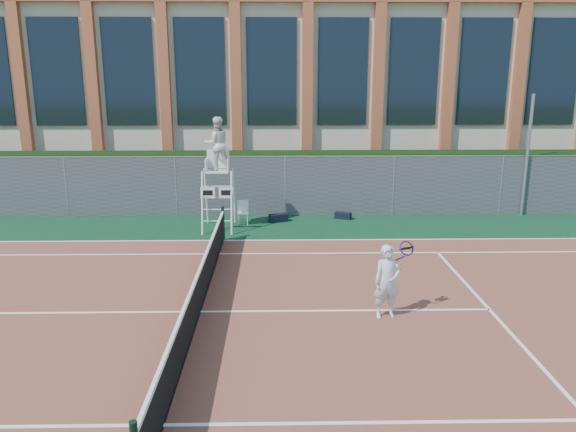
{
  "coord_description": "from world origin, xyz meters",
  "views": [
    {
      "loc": [
        1.72,
        -11.45,
        5.06
      ],
      "look_at": [
        1.99,
        3.0,
        1.44
      ],
      "focal_mm": 35.0,
      "sensor_mm": 36.0,
      "label": 1
    }
  ],
  "objects_px": {
    "steel_pole": "(527,156)",
    "plastic_chair": "(243,210)",
    "tennis_player": "(387,281)",
    "umpire_chair": "(217,147)"
  },
  "relations": [
    {
      "from": "plastic_chair",
      "to": "tennis_player",
      "type": "height_order",
      "value": "tennis_player"
    },
    {
      "from": "umpire_chair",
      "to": "plastic_chair",
      "type": "xyz_separation_m",
      "value": [
        0.77,
        0.59,
        -2.29
      ]
    },
    {
      "from": "umpire_chair",
      "to": "steel_pole",
      "type": "bearing_deg",
      "value": 8.46
    },
    {
      "from": "umpire_chair",
      "to": "plastic_chair",
      "type": "relative_size",
      "value": 4.64
    },
    {
      "from": "steel_pole",
      "to": "plastic_chair",
      "type": "height_order",
      "value": "steel_pole"
    },
    {
      "from": "steel_pole",
      "to": "plastic_chair",
      "type": "xyz_separation_m",
      "value": [
        -10.31,
        -1.06,
        -1.73
      ]
    },
    {
      "from": "tennis_player",
      "to": "plastic_chair",
      "type": "bearing_deg",
      "value": 113.92
    },
    {
      "from": "umpire_chair",
      "to": "tennis_player",
      "type": "bearing_deg",
      "value": -59.74
    },
    {
      "from": "steel_pole",
      "to": "plastic_chair",
      "type": "bearing_deg",
      "value": -174.13
    },
    {
      "from": "tennis_player",
      "to": "umpire_chair",
      "type": "bearing_deg",
      "value": 120.26
    }
  ]
}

